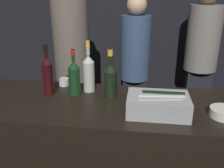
% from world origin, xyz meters
% --- Properties ---
extents(wall_back_chalkboard, '(6.40, 0.06, 2.80)m').
position_xyz_m(wall_back_chalkboard, '(0.00, 2.25, 1.40)').
color(wall_back_chalkboard, black).
rests_on(wall_back_chalkboard, ground_plane).
extents(bar_counter, '(2.33, 0.67, 1.00)m').
position_xyz_m(bar_counter, '(0.00, 0.33, 0.50)').
color(bar_counter, black).
rests_on(bar_counter, ground_plane).
extents(ice_bin_with_bottles, '(0.36, 0.24, 0.12)m').
position_xyz_m(ice_bin_with_bottles, '(0.30, 0.22, 1.07)').
color(ice_bin_with_bottles, '#9EA0A5').
rests_on(ice_bin_with_bottles, bar_counter).
extents(bowl_white, '(0.16, 0.16, 0.05)m').
position_xyz_m(bowl_white, '(0.68, 0.23, 1.03)').
color(bowl_white, silver).
rests_on(bowl_white, bar_counter).
extents(candle_votive, '(0.08, 0.08, 0.06)m').
position_xyz_m(candle_votive, '(-0.41, 0.60, 1.03)').
color(candle_votive, silver).
rests_on(candle_votive, bar_counter).
extents(champagne_bottle, '(0.09, 0.09, 0.34)m').
position_xyz_m(champagne_bottle, '(-0.02, 0.43, 1.13)').
color(champagne_bottle, black).
rests_on(champagne_bottle, bar_counter).
extents(rose_wine_bottle, '(0.08, 0.08, 0.37)m').
position_xyz_m(rose_wine_bottle, '(-0.19, 0.52, 1.14)').
color(rose_wine_bottle, '#B2B7AD').
rests_on(rose_wine_bottle, bar_counter).
extents(red_wine_bottle_black_foil, '(0.07, 0.07, 0.36)m').
position_xyz_m(red_wine_bottle_black_foil, '(-0.46, 0.43, 1.15)').
color(red_wine_bottle_black_foil, black).
rests_on(red_wine_bottle_black_foil, bar_counter).
extents(red_wine_bottle_burgundy, '(0.08, 0.08, 0.32)m').
position_xyz_m(red_wine_bottle_burgundy, '(-0.28, 0.45, 1.13)').
color(red_wine_bottle_burgundy, '#143319').
rests_on(red_wine_bottle_burgundy, bar_counter).
extents(person_in_hoodie, '(0.33, 0.33, 1.65)m').
position_xyz_m(person_in_hoodie, '(0.10, 1.55, 0.93)').
color(person_in_hoodie, black).
rests_on(person_in_hoodie, ground_plane).
extents(person_blond_tee, '(0.38, 0.38, 1.75)m').
position_xyz_m(person_blond_tee, '(0.86, 1.81, 0.97)').
color(person_blond_tee, black).
rests_on(person_blond_tee, ground_plane).
extents(person_grey_polo, '(0.34, 0.34, 1.84)m').
position_xyz_m(person_grey_polo, '(-0.49, 1.14, 1.04)').
color(person_grey_polo, black).
rests_on(person_grey_polo, ground_plane).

